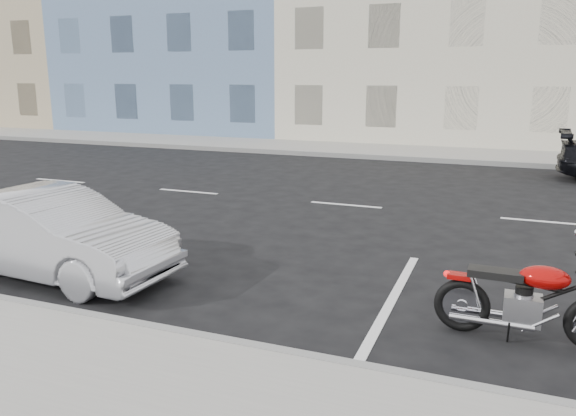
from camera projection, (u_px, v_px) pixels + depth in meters
name	position (u px, v px, depth m)	size (l,w,h in m)	color
ground	(439.00, 213.00, 11.64)	(120.00, 120.00, 0.00)	black
sidewalk_far	(331.00, 149.00, 21.28)	(80.00, 3.40, 0.15)	gray
curb_far	(317.00, 154.00, 19.74)	(80.00, 0.12, 0.16)	gray
bldg_far_west	(40.00, 21.00, 34.25)	(12.00, 12.00, 12.00)	tan
bldg_blue	(214.00, 4.00, 29.88)	(12.00, 12.00, 13.00)	slate
bldg_cream	(445.00, 9.00, 25.80)	(12.00, 12.00, 11.50)	beige
sedan_silver	(50.00, 234.00, 7.87)	(1.30, 3.73, 1.23)	#B3B5BC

